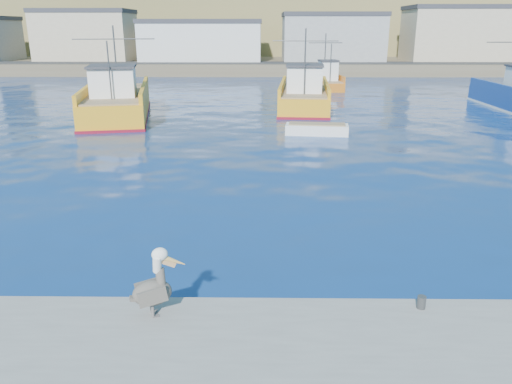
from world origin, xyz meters
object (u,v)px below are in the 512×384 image
at_px(skiff_mid, 317,130).
at_px(pelican, 154,287).
at_px(boat_orange, 326,80).
at_px(trawler_yellow_b, 304,96).
at_px(trawler_yellow_a, 117,102).

xyz_separation_m(skiff_mid, pelican, (-5.87, -22.10, 0.90)).
bearing_deg(boat_orange, pelican, -101.35).
bearing_deg(trawler_yellow_b, boat_orange, 75.76).
height_order(trawler_yellow_a, boat_orange, trawler_yellow_a).
distance_m(trawler_yellow_a, boat_orange, 25.75).
distance_m(trawler_yellow_b, pelican, 33.42).
bearing_deg(pelican, skiff_mid, 75.13).
relative_size(skiff_mid, pelican, 2.59).
bearing_deg(boat_orange, skiff_mid, -98.13).
height_order(skiff_mid, pelican, pelican).
bearing_deg(pelican, trawler_yellow_a, 107.08).
distance_m(trawler_yellow_b, boat_orange, 14.40).
relative_size(trawler_yellow_a, trawler_yellow_b, 1.18).
distance_m(trawler_yellow_a, pelican, 29.96).
distance_m(trawler_yellow_b, skiff_mid, 10.84).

